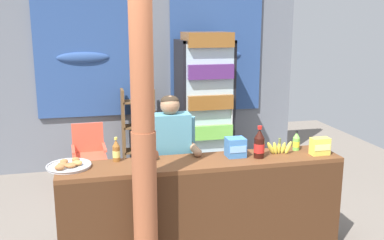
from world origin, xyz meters
TOP-DOWN VIEW (x-y plane):
  - ground_plane at (0.00, 1.27)m, footprint 8.27×8.27m
  - back_wall_curtained at (0.01, 3.23)m, footprint 4.69×0.22m
  - stall_counter at (0.13, 0.25)m, footprint 2.62×0.47m
  - timber_post at (-0.47, -0.04)m, footprint 0.22×0.20m
  - drink_fridge at (0.75, 2.64)m, footprint 0.76×0.74m
  - bottle_shelf_rack at (-0.19, 2.93)m, footprint 0.48×0.28m
  - plastic_lawn_chair at (-0.91, 2.41)m, footprint 0.46×0.46m
  - shopkeeper at (-0.11, 0.74)m, footprint 0.50×0.42m
  - soda_bottle_cola at (0.66, 0.31)m, footprint 0.10×0.10m
  - soda_bottle_iced_tea at (-0.65, 0.51)m, footprint 0.07×0.07m
  - soda_bottle_lime_soda at (1.11, 0.46)m, footprint 0.07×0.07m
  - snack_box_biscuit at (0.45, 0.40)m, footprint 0.18×0.16m
  - snack_box_instant_noodle at (1.26, 0.27)m, footprint 0.18×0.10m
  - pastry_tray at (-1.07, 0.42)m, footprint 0.39×0.39m
  - banana_bunch at (0.89, 0.38)m, footprint 0.28×0.06m

SIDE VIEW (x-z plane):
  - ground_plane at x=0.00m, z-range 0.00..0.00m
  - plastic_lawn_chair at x=-0.91m, z-range 0.06..0.92m
  - stall_counter at x=0.13m, z-range 0.09..1.04m
  - bottle_shelf_rack at x=-0.19m, z-range 0.03..1.27m
  - shopkeeper at x=-0.11m, z-range 0.19..1.69m
  - pastry_tray at x=-1.07m, z-range 0.94..1.00m
  - banana_bunch at x=0.89m, z-range 0.93..1.09m
  - snack_box_instant_noodle at x=1.26m, z-range 0.95..1.11m
  - soda_bottle_lime_soda at x=1.11m, z-range 0.93..1.13m
  - snack_box_biscuit at x=0.45m, z-range 0.95..1.13m
  - soda_bottle_iced_tea at x=-0.65m, z-range 0.93..1.16m
  - soda_bottle_cola at x=0.66m, z-range 0.92..1.23m
  - drink_fridge at x=0.75m, z-range 0.10..2.16m
  - timber_post at x=-0.47m, z-range -0.06..2.65m
  - back_wall_curtained at x=0.01m, z-range 0.05..2.81m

